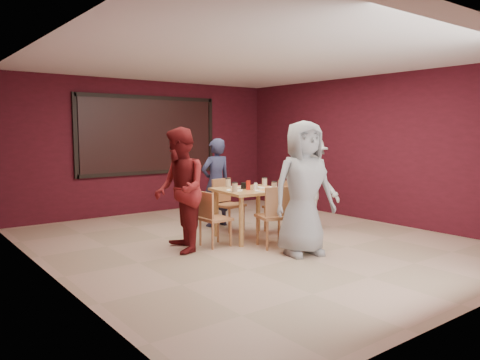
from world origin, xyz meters
TOP-DOWN VIEW (x-y plane):
  - floor at (0.00, 0.00)m, footprint 7.00×7.00m
  - window_blinds at (0.00, 3.45)m, footprint 3.00×0.02m
  - dining_table at (0.15, 0.22)m, footprint 1.14×1.14m
  - chair_front at (0.06, -0.50)m, footprint 0.56×0.56m
  - chair_back at (0.24, 1.00)m, footprint 0.50×0.50m
  - chair_left at (-0.66, 0.14)m, footprint 0.41×0.41m
  - chair_right at (0.94, 0.31)m, footprint 0.44×0.44m
  - diner_front at (0.12, -1.01)m, footprint 1.05×0.82m
  - diner_back at (0.28, 1.38)m, footprint 0.60×0.41m
  - diner_left at (-1.18, 0.18)m, footprint 0.92×1.04m
  - diner_right at (1.44, 0.12)m, footprint 0.87×1.19m

SIDE VIEW (x-z plane):
  - floor at x=0.00m, z-range 0.00..0.00m
  - chair_left at x=-0.66m, z-range 0.06..0.90m
  - chair_right at x=0.94m, z-range 0.06..0.93m
  - chair_back at x=0.24m, z-range 0.06..0.96m
  - chair_front at x=0.06m, z-range 0.06..0.99m
  - dining_table at x=0.15m, z-range 0.23..1.18m
  - diner_back at x=0.28m, z-range 0.00..1.61m
  - diner_right at x=1.44m, z-range 0.00..1.64m
  - diner_left at x=-1.18m, z-range 0.00..1.80m
  - diner_front at x=0.12m, z-range 0.00..1.88m
  - window_blinds at x=0.00m, z-range 0.90..2.40m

